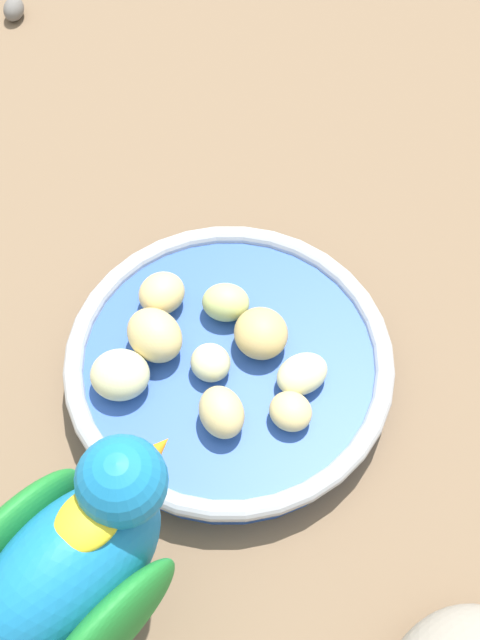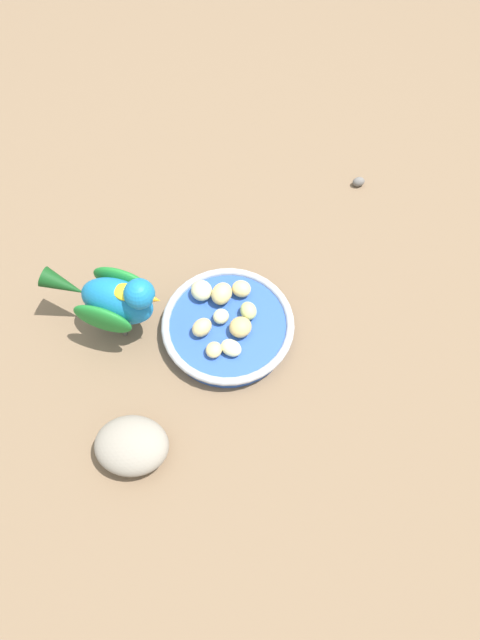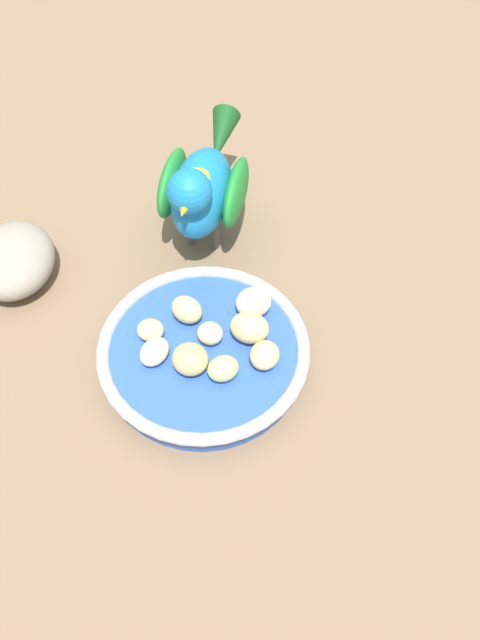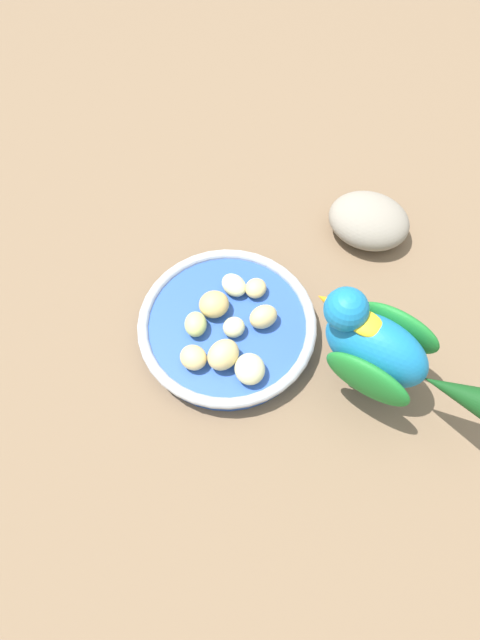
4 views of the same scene
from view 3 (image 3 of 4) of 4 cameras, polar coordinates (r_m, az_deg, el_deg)
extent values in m
plane|color=#7A6047|center=(0.70, -1.20, -3.36)|extent=(4.00, 4.00, 0.00)
cylinder|color=#2D56B7|center=(0.69, -2.96, -2.94)|extent=(0.20, 0.20, 0.02)
torus|color=#B7BABF|center=(0.68, -3.01, -2.37)|extent=(0.21, 0.21, 0.01)
ellipsoid|color=#E5C67F|center=(0.69, -4.37, 0.85)|extent=(0.04, 0.03, 0.03)
ellipsoid|color=#E5C67F|center=(0.67, 0.79, -0.64)|extent=(0.04, 0.04, 0.03)
ellipsoid|color=#C6D17A|center=(0.65, -1.39, -4.00)|extent=(0.04, 0.04, 0.02)
ellipsoid|color=#E5C67F|center=(0.68, -7.33, -0.82)|extent=(0.03, 0.03, 0.02)
ellipsoid|color=beige|center=(0.69, 1.07, 1.47)|extent=(0.05, 0.05, 0.03)
ellipsoid|color=tan|center=(0.66, -4.09, -3.21)|extent=(0.04, 0.04, 0.03)
ellipsoid|color=#E5C67F|center=(0.66, 2.03, -2.90)|extent=(0.03, 0.04, 0.02)
ellipsoid|color=beige|center=(0.67, -7.01, -2.59)|extent=(0.03, 0.03, 0.02)
ellipsoid|color=beige|center=(0.67, -2.55, -1.21)|extent=(0.03, 0.03, 0.02)
cylinder|color=#59544C|center=(0.78, -2.01, 6.91)|extent=(0.01, 0.01, 0.04)
cylinder|color=#59544C|center=(0.79, -4.06, 7.22)|extent=(0.01, 0.01, 0.04)
ellipsoid|color=#197AB7|center=(0.75, -3.13, 10.35)|extent=(0.10, 0.13, 0.08)
ellipsoid|color=#1E7F2D|center=(0.75, -0.34, 10.40)|extent=(0.05, 0.09, 0.06)
ellipsoid|color=#1E7F2D|center=(0.76, -5.58, 11.11)|extent=(0.05, 0.09, 0.06)
cone|color=#144719|center=(0.81, -1.61, 14.69)|extent=(0.06, 0.08, 0.05)
sphere|color=#197AB7|center=(0.69, -4.15, 10.46)|extent=(0.06, 0.06, 0.05)
cone|color=orange|center=(0.68, -4.60, 9.03)|extent=(0.02, 0.02, 0.02)
ellipsoid|color=yellow|center=(0.71, -3.66, 11.34)|extent=(0.04, 0.04, 0.01)
ellipsoid|color=gray|center=(0.78, -18.03, 4.66)|extent=(0.13, 0.13, 0.05)
camera|label=1|loc=(0.63, -22.83, 45.07)|focal=50.24mm
camera|label=2|loc=(0.60, -88.53, 39.77)|focal=32.20mm
camera|label=4|loc=(0.56, 38.29, 46.38)|focal=30.73mm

